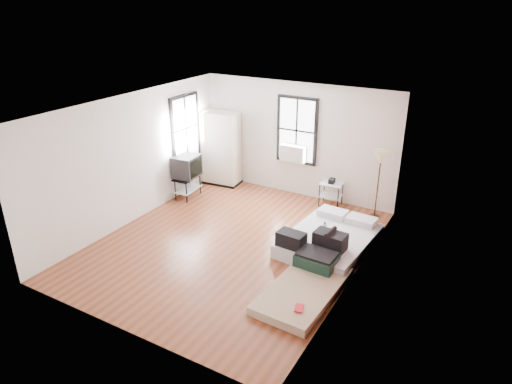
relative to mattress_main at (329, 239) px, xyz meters
The scene contains 8 objects.
ground 1.95m from the mattress_main, 154.10° to the right, with size 6.00×6.00×0.00m, color brown.
room_shell 2.22m from the mattress_main, 162.26° to the right, with size 5.02×6.02×2.80m.
mattress_main is the anchor object (origin of this frame).
mattress_bare 1.54m from the mattress_main, 82.86° to the right, with size 1.11×1.98×0.42m.
wardrobe 4.23m from the mattress_main, 154.27° to the left, with size 1.02×0.65×1.92m.
side_table 2.02m from the mattress_main, 110.21° to the left, with size 0.54×0.44×0.69m.
floor_lamp 2.18m from the mattress_main, 77.28° to the left, with size 0.34×0.34×1.58m.
tv_stand 4.05m from the mattress_main, behind, with size 0.59×0.80×1.08m.
Camera 1 is at (4.40, -6.79, 4.64)m, focal length 32.00 mm.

